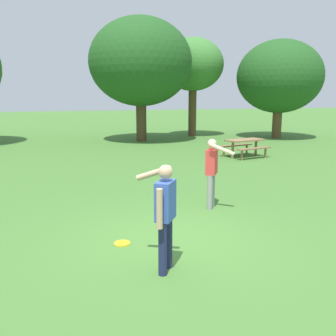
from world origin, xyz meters
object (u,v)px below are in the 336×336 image
(tree_slender_mid, at_px, (193,65))
(tree_back_left, at_px, (280,77))
(person_thrower, at_px, (212,168))
(picnic_table_near, at_px, (245,144))
(person_catcher, at_px, (165,210))
(tree_far_right, at_px, (141,62))
(frisbee, at_px, (122,243))

(tree_slender_mid, height_order, tree_back_left, tree_slender_mid)
(tree_slender_mid, bearing_deg, person_thrower, -110.99)
(picnic_table_near, xyz_separation_m, tree_slender_mid, (1.17, 8.67, 3.95))
(person_catcher, distance_m, tree_far_right, 16.79)
(tree_slender_mid, bearing_deg, tree_far_right, -156.88)
(tree_back_left, bearing_deg, frisbee, -133.22)
(tree_far_right, height_order, tree_back_left, tree_far_right)
(tree_far_right, bearing_deg, picnic_table_near, -68.78)
(frisbee, bearing_deg, picnic_table_near, 47.72)
(person_thrower, bearing_deg, tree_far_right, 82.12)
(frisbee, relative_size, tree_slender_mid, 0.05)
(picnic_table_near, bearing_deg, person_thrower, -126.10)
(tree_far_right, distance_m, tree_slender_mid, 4.23)
(frisbee, xyz_separation_m, tree_far_right, (4.30, 14.73, 4.44))
(picnic_table_near, xyz_separation_m, tree_far_right, (-2.72, 7.01, 3.89))
(tree_far_right, bearing_deg, tree_slender_mid, 23.12)
(tree_back_left, bearing_deg, tree_slender_mid, 147.21)
(frisbee, relative_size, tree_far_right, 0.04)
(frisbee, bearing_deg, tree_back_left, 46.78)
(frisbee, distance_m, picnic_table_near, 10.45)
(person_thrower, height_order, frisbee, person_thrower)
(person_catcher, distance_m, picnic_table_near, 11.13)
(person_thrower, xyz_separation_m, tree_slender_mid, (5.73, 14.93, 3.55))
(frisbee, relative_size, tree_back_left, 0.05)
(person_thrower, xyz_separation_m, picnic_table_near, (4.56, 6.25, -0.40))
(picnic_table_near, relative_size, tree_far_right, 0.28)
(tree_slender_mid, xyz_separation_m, tree_back_left, (4.50, -2.90, -0.78))
(person_thrower, xyz_separation_m, frisbee, (-2.46, -1.46, -0.95))
(picnic_table_near, bearing_deg, tree_slender_mid, 82.34)
(person_catcher, bearing_deg, picnic_table_near, 53.47)
(person_catcher, height_order, tree_back_left, tree_back_left)
(frisbee, distance_m, tree_far_right, 15.98)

